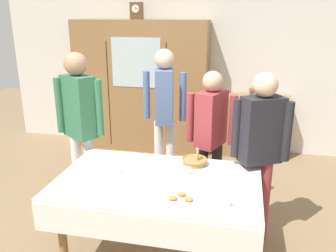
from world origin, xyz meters
TOP-DOWN VIEW (x-y plane):
  - ground_plane at (0.00, 0.00)m, footprint 12.00×12.00m
  - back_wall at (0.00, 2.65)m, footprint 6.40×0.10m
  - dining_table at (0.00, -0.24)m, footprint 1.72×1.06m
  - wall_cabinet at (-0.90, 2.35)m, footprint 2.05×0.46m
  - mantel_clock at (-0.94, 2.35)m, footprint 0.18×0.11m
  - bookshelf_low at (0.81, 2.41)m, footprint 1.07×0.35m
  - book_stack at (0.81, 2.41)m, footprint 0.14×0.19m
  - tea_cup_back_edge at (0.23, -0.06)m, footprint 0.13×0.13m
  - tea_cup_far_right at (-0.39, -0.15)m, footprint 0.13×0.13m
  - tea_cup_center at (0.59, -0.51)m, footprint 0.13×0.13m
  - bread_basket at (0.26, 0.17)m, footprint 0.24×0.24m
  - pastry_plate at (0.25, -0.51)m, footprint 0.28×0.28m
  - spoon_back_edge at (-0.58, -0.13)m, footprint 0.12×0.02m
  - spoon_mid_right at (0.72, -0.21)m, footprint 0.12×0.02m
  - person_near_right_end at (-0.99, 0.41)m, footprint 0.52×0.36m
  - person_by_cabinet at (0.35, 0.67)m, footprint 0.52×0.41m
  - person_behind_table_right at (-0.24, 1.13)m, footprint 0.52×0.39m
  - person_beside_shelf at (0.84, 0.26)m, footprint 0.52×0.35m

SIDE VIEW (x-z plane):
  - ground_plane at x=0.00m, z-range 0.00..0.00m
  - bookshelf_low at x=0.81m, z-range 0.00..0.92m
  - dining_table at x=0.00m, z-range 0.28..1.03m
  - spoon_back_edge at x=-0.58m, z-range 0.75..0.76m
  - spoon_mid_right at x=0.72m, z-range 0.75..0.76m
  - pastry_plate at x=0.25m, z-range 0.74..0.79m
  - tea_cup_far_right at x=-0.39m, z-range 0.75..0.81m
  - tea_cup_back_edge at x=0.23m, z-range 0.75..0.81m
  - tea_cup_center at x=0.59m, z-range 0.75..0.81m
  - bread_basket at x=0.26m, z-range 0.71..0.87m
  - person_by_cabinet at x=0.35m, z-range 0.16..1.71m
  - book_stack at x=0.81m, z-range 0.92..1.03m
  - person_beside_shelf at x=0.84m, z-range 0.17..1.80m
  - wall_cabinet at x=-0.90m, z-range 0.00..2.00m
  - person_behind_table_right at x=-0.24m, z-range 0.19..1.90m
  - person_near_right_end at x=-0.99m, z-range 0.20..1.93m
  - back_wall at x=0.00m, z-range 0.00..2.70m
  - mantel_clock at x=-0.94m, z-range 2.00..2.24m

